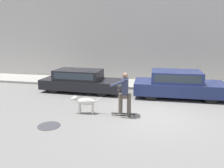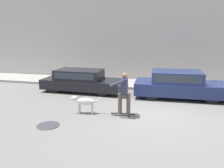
{
  "view_description": "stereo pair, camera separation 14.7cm",
  "coord_description": "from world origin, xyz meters",
  "views": [
    {
      "loc": [
        0.22,
        -8.35,
        3.15
      ],
      "look_at": [
        -1.88,
        1.0,
        0.95
      ],
      "focal_mm": 35.0,
      "sensor_mm": 36.0,
      "label": 1
    },
    {
      "loc": [
        0.36,
        -8.31,
        3.15
      ],
      "look_at": [
        -1.88,
        1.0,
        0.95
      ],
      "focal_mm": 35.0,
      "sensor_mm": 36.0,
      "label": 2
    }
  ],
  "objects": [
    {
      "name": "ground_plane",
      "position": [
        0.0,
        0.0,
        0.0
      ],
      "size": [
        36.0,
        36.0,
        0.0
      ],
      "primitive_type": "plane",
      "color": "slate"
    },
    {
      "name": "back_wall",
      "position": [
        0.0,
        6.44,
        2.88
      ],
      "size": [
        32.0,
        0.3,
        5.77
      ],
      "color": "#B2ADA8",
      "rests_on": "ground_plane"
    },
    {
      "name": "sidewalk_curb",
      "position": [
        0.0,
        5.06,
        0.07
      ],
      "size": [
        30.0,
        2.41,
        0.14
      ],
      "color": "gray",
      "rests_on": "ground_plane"
    },
    {
      "name": "parked_car_0",
      "position": [
        -4.07,
        2.82,
        0.61
      ],
      "size": [
        4.45,
        1.74,
        1.23
      ],
      "rotation": [
        0.0,
        0.0,
        -0.02
      ],
      "color": "black",
      "rests_on": "ground_plane"
    },
    {
      "name": "parked_car_1",
      "position": [
        1.11,
        2.81,
        0.67
      ],
      "size": [
        4.48,
        1.96,
        1.36
      ],
      "rotation": [
        0.0,
        0.0,
        0.04
      ],
      "color": "black",
      "rests_on": "ground_plane"
    },
    {
      "name": "dog",
      "position": [
        -2.69,
        -0.41,
        0.49
      ],
      "size": [
        1.23,
        0.41,
        0.73
      ],
      "rotation": [
        0.0,
        0.0,
        3.32
      ],
      "color": "beige",
      "rests_on": "ground_plane"
    },
    {
      "name": "skateboarder",
      "position": [
        -1.09,
        -0.31,
        0.97
      ],
      "size": [
        2.43,
        0.66,
        1.72
      ],
      "rotation": [
        0.0,
        0.0,
        3.21
      ],
      "color": "beige",
      "rests_on": "ground_plane"
    },
    {
      "name": "manhole_cover",
      "position": [
        -3.5,
        -1.88,
        0.01
      ],
      "size": [
        0.79,
        0.79,
        0.01
      ],
      "color": "#38383D",
      "rests_on": "ground_plane"
    }
  ]
}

